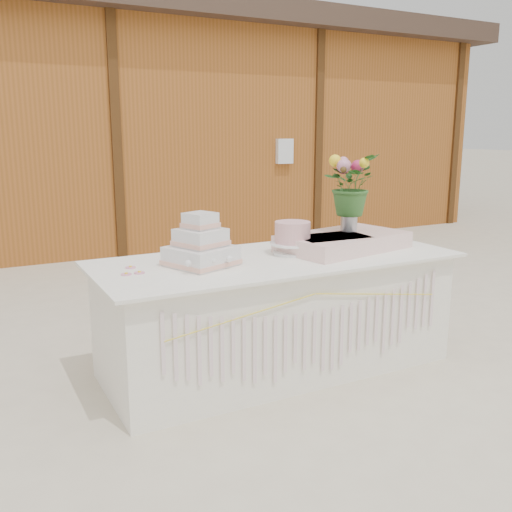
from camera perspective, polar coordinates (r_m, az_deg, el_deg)
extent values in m
plane|color=beige|center=(3.99, 2.06, -11.00)|extent=(80.00, 80.00, 0.00)
cube|color=brown|center=(9.35, -16.92, 11.36)|extent=(12.00, 4.00, 3.00)
cube|color=#3A2A20|center=(9.48, -17.59, 21.37)|extent=(12.60, 4.60, 0.30)
cube|color=white|center=(3.85, 2.10, -5.87)|extent=(2.28, 0.88, 0.75)
cube|color=white|center=(3.75, 2.15, -0.27)|extent=(2.40, 1.00, 0.02)
cube|color=silver|center=(3.52, -5.52, 0.00)|extent=(0.45, 0.45, 0.12)
cube|color=#F0AD97|center=(3.52, -5.51, -0.57)|extent=(0.47, 0.47, 0.03)
cube|color=silver|center=(3.49, -5.56, 1.84)|extent=(0.33, 0.33, 0.11)
cube|color=#F0AD97|center=(3.50, -5.55, 1.35)|extent=(0.34, 0.34, 0.03)
cube|color=silver|center=(3.48, -5.60, 3.53)|extent=(0.21, 0.21, 0.10)
cube|color=#F0AD97|center=(3.48, -5.59, 3.12)|extent=(0.23, 0.23, 0.03)
cylinder|color=white|center=(3.85, 3.65, 0.34)|extent=(0.26, 0.26, 0.02)
cylinder|color=white|center=(3.85, 3.65, 0.81)|extent=(0.08, 0.08, 0.05)
cylinder|color=white|center=(3.84, 3.66, 1.26)|extent=(0.30, 0.30, 0.01)
cylinder|color=#E9A9A7|center=(3.83, 3.67, 2.40)|extent=(0.24, 0.24, 0.14)
cube|color=#FFD7CD|center=(4.03, 8.72, 1.44)|extent=(0.97, 0.67, 0.11)
cylinder|color=#B7B8BC|center=(4.13, 9.28, 3.61)|extent=(0.12, 0.12, 0.16)
imported|color=#2F6026|center=(4.09, 9.42, 7.71)|extent=(0.51, 0.49, 0.43)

